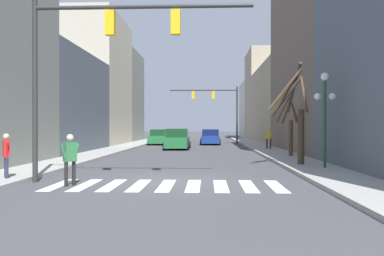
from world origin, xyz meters
name	(u,v)px	position (x,y,z in m)	size (l,w,h in m)	color
ground_plane	(169,182)	(0.00, 0.00, 0.00)	(240.00, 240.00, 0.00)	#424247
sidewalk_left	(1,178)	(-6.11, 0.00, 0.07)	(2.39, 90.00, 0.15)	#9E9E99
sidewalk_right	(344,180)	(6.11, 0.00, 0.07)	(2.39, 90.00, 0.15)	#9E9E99
building_row_left	(63,84)	(-10.30, 16.66, 5.41)	(6.00, 43.80, 12.93)	gray
building_row_right	(296,90)	(10.30, 25.15, 5.66)	(6.00, 63.60, 13.94)	#515B66
crosswalk_stripes	(166,185)	(0.00, -0.90, 0.00)	(7.65, 2.60, 0.01)	white
traffic_signal_near	(98,46)	(-2.43, -0.36, 4.75)	(7.69, 0.28, 6.48)	#2D2D2D
traffic_signal_far	(217,102)	(2.44, 28.72, 4.68)	(7.63, 0.28, 6.38)	#2D2D2D
street_lamp_right_corner	(325,100)	(6.50, 3.38, 3.10)	(0.95, 0.36, 4.16)	#1E4C2D
car_parked_left_near	(159,137)	(-3.80, 26.46, 0.75)	(1.99, 4.64, 1.61)	#236B38
car_driving_toward_lane	(210,137)	(1.67, 26.79, 0.76)	(2.12, 4.67, 1.62)	navy
car_parked_left_mid	(177,140)	(-1.19, 18.35, 0.81)	(2.14, 4.10, 1.74)	#236B38
car_parked_left_far	(169,135)	(-3.76, 36.64, 0.72)	(2.07, 4.84, 1.53)	navy
pedestrian_crossing_street	(269,136)	(6.31, 17.24, 1.14)	(0.70, 0.35, 1.68)	black
pedestrian_on_left_sidewalk	(6,152)	(-5.67, -0.40, 1.07)	(0.45, 0.59, 1.56)	#282D47
pedestrian_near_right_corner	(70,155)	(-3.15, -1.09, 1.00)	(0.50, 0.64, 1.70)	black
street_tree_left_near	(290,128)	(6.42, 9.98, 1.85)	(1.36, 2.29, 3.71)	brown
street_tree_left_far	(295,115)	(5.58, 4.95, 2.51)	(1.81, 3.29, 4.87)	#473828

